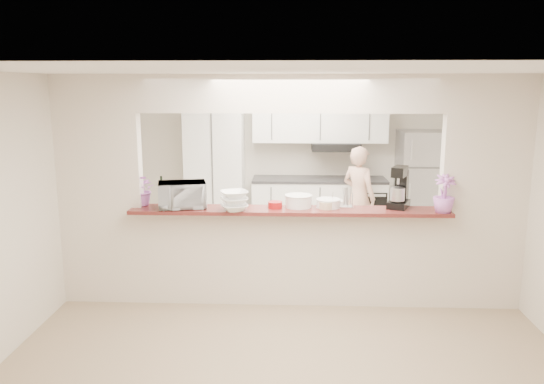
# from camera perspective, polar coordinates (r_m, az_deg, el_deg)

# --- Properties ---
(floor) EXTENTS (6.00, 6.00, 0.00)m
(floor) POSITION_cam_1_polar(r_m,az_deg,el_deg) (6.05, 1.79, -11.79)
(floor) COLOR tan
(floor) RESTS_ON ground
(tile_overlay) EXTENTS (5.00, 2.90, 0.01)m
(tile_overlay) POSITION_cam_1_polar(r_m,az_deg,el_deg) (7.50, 1.92, -7.08)
(tile_overlay) COLOR silver
(tile_overlay) RESTS_ON floor
(partition) EXTENTS (5.00, 0.15, 2.50)m
(partition) POSITION_cam_1_polar(r_m,az_deg,el_deg) (5.64, 1.88, 2.20)
(partition) COLOR beige
(partition) RESTS_ON floor
(bar_counter) EXTENTS (3.40, 0.38, 1.09)m
(bar_counter) POSITION_cam_1_polar(r_m,az_deg,el_deg) (5.85, 1.82, -6.61)
(bar_counter) COLOR beige
(bar_counter) RESTS_ON floor
(kitchen_cabinets) EXTENTS (3.15, 0.62, 2.25)m
(kitchen_cabinets) POSITION_cam_1_polar(r_m,az_deg,el_deg) (8.41, 0.77, 1.77)
(kitchen_cabinets) COLOR silver
(kitchen_cabinets) RESTS_ON floor
(refrigerator) EXTENTS (0.75, 0.70, 1.70)m
(refrigerator) POSITION_cam_1_polar(r_m,az_deg,el_deg) (8.59, 15.83, 0.70)
(refrigerator) COLOR #9D9EA2
(refrigerator) RESTS_ON floor
(flower_left) EXTENTS (0.40, 0.38, 0.35)m
(flower_left) POSITION_cam_1_polar(r_m,az_deg,el_deg) (5.96, -13.71, 0.26)
(flower_left) COLOR #C467A7
(flower_left) RESTS_ON bar_counter
(wine_bottle_a) EXTENTS (0.06, 0.06, 0.32)m
(wine_bottle_a) POSITION_cam_1_polar(r_m,az_deg,el_deg) (5.93, -11.78, -0.19)
(wine_bottle_a) COLOR black
(wine_bottle_a) RESTS_ON bar_counter
(wine_bottle_b) EXTENTS (0.06, 0.06, 0.32)m
(wine_bottle_b) POSITION_cam_1_polar(r_m,az_deg,el_deg) (5.93, -11.78, -0.18)
(wine_bottle_b) COLOR black
(wine_bottle_b) RESTS_ON bar_counter
(toaster_oven) EXTENTS (0.57, 0.45, 0.28)m
(toaster_oven) POSITION_cam_1_polar(r_m,az_deg,el_deg) (5.77, -9.64, -0.31)
(toaster_oven) COLOR #BABBBF
(toaster_oven) RESTS_ON bar_counter
(serving_bowls) EXTENTS (0.37, 0.37, 0.21)m
(serving_bowls) POSITION_cam_1_polar(r_m,az_deg,el_deg) (5.56, -4.07, -0.98)
(serving_bowls) COLOR white
(serving_bowls) RESTS_ON bar_counter
(plate_stack_a) EXTENTS (0.29, 0.29, 0.13)m
(plate_stack_a) POSITION_cam_1_polar(r_m,az_deg,el_deg) (5.73, 2.86, -0.97)
(plate_stack_a) COLOR white
(plate_stack_a) RESTS_ON bar_counter
(plate_stack_b) EXTENTS (0.26, 0.26, 0.09)m
(plate_stack_b) POSITION_cam_1_polar(r_m,az_deg,el_deg) (5.74, 6.06, -1.20)
(plate_stack_b) COLOR white
(plate_stack_b) RESTS_ON bar_counter
(red_bowl) EXTENTS (0.15, 0.15, 0.07)m
(red_bowl) POSITION_cam_1_polar(r_m,az_deg,el_deg) (5.68, 0.34, -1.40)
(red_bowl) COLOR maroon
(red_bowl) RESTS_ON bar_counter
(tan_bowl) EXTENTS (0.16, 0.16, 0.08)m
(tan_bowl) POSITION_cam_1_polar(r_m,az_deg,el_deg) (5.68, 5.89, -1.41)
(tan_bowl) COLOR #C9B58E
(tan_bowl) RESTS_ON bar_counter
(utensil_caddy) EXTENTS (0.24, 0.15, 0.22)m
(utensil_caddy) POSITION_cam_1_polar(r_m,az_deg,el_deg) (5.76, 7.58, -0.74)
(utensil_caddy) COLOR silver
(utensil_caddy) RESTS_ON bar_counter
(stand_mixer) EXTENTS (0.30, 0.35, 0.45)m
(stand_mixer) POSITION_cam_1_polar(r_m,az_deg,el_deg) (5.84, 13.55, 0.31)
(stand_mixer) COLOR black
(stand_mixer) RESTS_ON bar_counter
(flower_right) EXTENTS (0.23, 0.23, 0.40)m
(flower_right) POSITION_cam_1_polar(r_m,az_deg,el_deg) (5.74, 18.05, -0.17)
(flower_right) COLOR #A362B6
(flower_right) RESTS_ON bar_counter
(person) EXTENTS (0.65, 0.64, 1.51)m
(person) POSITION_cam_1_polar(r_m,az_deg,el_deg) (7.91, 9.30, -0.63)
(person) COLOR tan
(person) RESTS_ON floor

